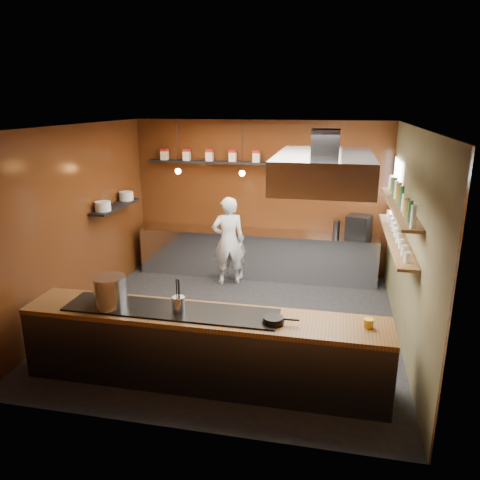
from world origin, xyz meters
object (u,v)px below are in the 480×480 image
(stockpot_large, at_px, (110,292))
(espresso_machine, at_px, (359,226))
(extractor_hood, at_px, (324,169))
(chef, at_px, (228,241))
(stockpot_small, at_px, (106,292))

(stockpot_large, height_order, espresso_machine, stockpot_large)
(extractor_hood, relative_size, stockpot_large, 5.07)
(stockpot_large, height_order, chef, chef)
(extractor_hood, distance_m, stockpot_large, 3.07)
(chef, bearing_deg, stockpot_large, 57.01)
(stockpot_large, relative_size, chef, 0.24)
(stockpot_large, xyz_separation_m, chef, (0.68, 3.33, -0.30))
(espresso_machine, bearing_deg, stockpot_small, -110.89)
(stockpot_large, bearing_deg, extractor_hood, 27.67)
(extractor_hood, distance_m, stockpot_small, 3.15)
(extractor_hood, height_order, stockpot_small, extractor_hood)
(espresso_machine, bearing_deg, stockpot_large, -109.18)
(stockpot_small, height_order, chef, chef)
(extractor_hood, height_order, espresso_machine, extractor_hood)
(espresso_machine, bearing_deg, chef, -147.85)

